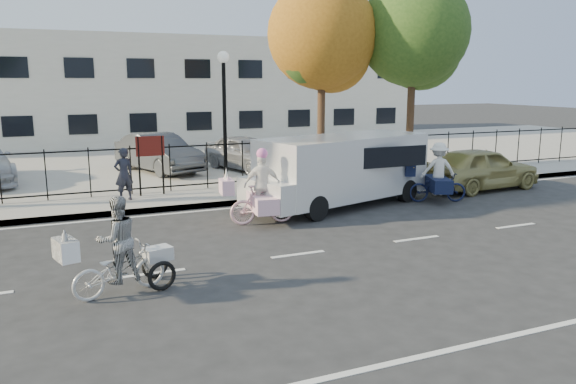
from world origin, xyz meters
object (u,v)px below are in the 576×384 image
lamppost (224,96)px  unicorn_bike (261,196)px  pedestrian (124,174)px  white_van (340,168)px  gold_sedan (481,168)px  lot_car_c (159,153)px  lot_car_d (245,152)px  zebra_trike (119,257)px  bull_bike (437,178)px

lamppost → unicorn_bike: lamppost is taller
pedestrian → white_van: bearing=139.3°
lamppost → gold_sedan: size_ratio=1.02×
lamppost → white_van: (2.53, -3.00, -1.99)m
lamppost → lot_car_c: 5.15m
lot_car_c → lot_car_d: size_ratio=1.10×
zebra_trike → pedestrian: (0.97, 7.11, 0.26)m
lot_car_c → unicorn_bike: bearing=-103.2°
zebra_trike → unicorn_bike: (3.88, 3.52, 0.06)m
lamppost → white_van: size_ratio=0.71×
gold_sedan → lot_car_d: bearing=40.2°
lamppost → lot_car_d: lamppost is taller
lot_car_c → white_van: bearing=-82.6°
lot_car_c → pedestrian: bearing=-131.0°
unicorn_bike → gold_sedan: bearing=-73.3°
unicorn_bike → white_van: (2.84, 1.09, 0.40)m
zebra_trike → unicorn_bike: 5.24m
zebra_trike → pedestrian: 7.18m
unicorn_bike → bull_bike: bearing=-79.0°
white_van → zebra_trike: bearing=-162.0°
zebra_trike → lot_car_d: bearing=-44.0°
white_van → gold_sedan: white_van is taller
white_van → pedestrian: white_van is taller
unicorn_bike → zebra_trike: bearing=139.0°
pedestrian → lot_car_c: size_ratio=0.35×
bull_bike → gold_sedan: bearing=-47.4°
lamppost → zebra_trike: lamppost is taller
unicorn_bike → white_van: size_ratio=0.32×
zebra_trike → white_van: white_van is taller
zebra_trike → pedestrian: bearing=-23.4°
lamppost → lot_car_c: bearing=106.5°
unicorn_bike → lot_car_c: bearing=13.5°
bull_bike → lamppost: bearing=76.9°
bull_bike → pedestrian: bearing=90.7°
white_van → gold_sedan: size_ratio=1.45×
lamppost → lot_car_c: lamppost is taller
zebra_trike → bull_bike: bearing=-83.4°
white_van → lamppost: bearing=113.8°
bull_bike → lot_car_d: bull_bike is taller
gold_sedan → lot_car_d: lot_car_d is taller
bull_bike → pedestrian: 9.24m
bull_bike → lot_car_d: bearing=47.1°
bull_bike → pedestrian: (-8.68, 3.18, 0.21)m
lamppost → pedestrian: bearing=-171.4°
pedestrian → gold_sedan: bearing=152.1°
pedestrian → lot_car_d: (5.09, 4.07, -0.10)m
lamppost → zebra_trike: (-4.19, -7.60, -2.45)m
bull_bike → white_van: (-2.92, 0.67, 0.41)m
gold_sedan → lot_car_d: 8.76m
white_van → gold_sedan: (5.51, 0.37, -0.40)m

